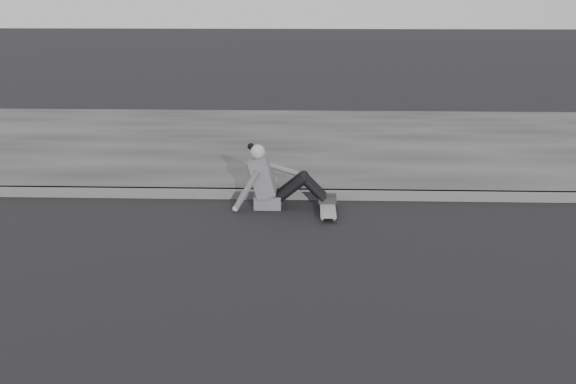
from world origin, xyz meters
The scene contains 5 objects.
ground centered at (0.00, 0.00, 0.00)m, with size 80.00×80.00×0.00m, color black.
curb centered at (0.00, 2.58, 0.06)m, with size 24.00×0.16×0.12m, color #555555.
sidewalk centered at (0.00, 5.60, 0.06)m, with size 24.00×6.00×0.12m, color #393939.
skateboard centered at (-1.10, 1.96, 0.07)m, with size 0.20×0.78×0.09m.
seated_woman centered at (-1.83, 2.21, 0.36)m, with size 1.38×0.46×0.88m.
Camera 1 is at (-1.36, -5.97, 2.85)m, focal length 40.00 mm.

